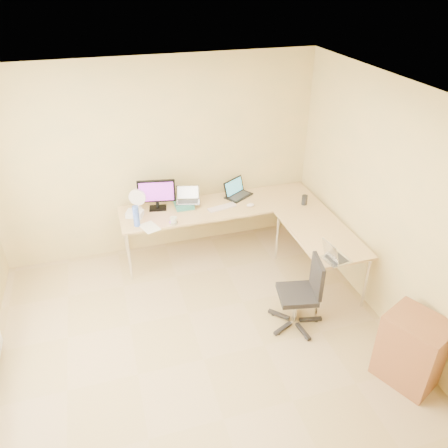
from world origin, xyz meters
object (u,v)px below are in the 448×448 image
object	(u,v)px
monitor	(157,195)
office_chair	(298,288)
mug	(174,221)
laptop_black	(239,189)
desk_fan	(137,200)
laptop_return	(338,252)
keyboard	(222,207)
cabinet	(412,350)
water_bottle	(136,216)
laptop_center	(188,195)
desk_return	(318,257)
desk_main	(221,228)

from	to	relation	value
monitor	office_chair	size ratio (longest dim) A/B	0.56
mug	laptop_black	bearing A→B (deg)	25.25
monitor	laptop_black	world-z (taller)	monitor
desk_fan	laptop_return	world-z (taller)	desk_fan
keyboard	mug	xyz separation A→B (m)	(-0.69, -0.22, 0.04)
laptop_black	desk_fan	bearing A→B (deg)	146.31
keyboard	cabinet	distance (m)	2.81
desk_fan	cabinet	distance (m)	3.60
laptop_black	keyboard	size ratio (longest dim) A/B	0.95
water_bottle	desk_fan	size ratio (longest dim) A/B	0.95
desk_fan	cabinet	world-z (taller)	desk_fan
laptop_black	laptop_return	world-z (taller)	laptop_black
mug	laptop_center	bearing A→B (deg)	56.32
monitor	water_bottle	size ratio (longest dim) A/B	1.81
desk_return	laptop_center	size ratio (longest dim) A/B	4.20
laptop_center	laptop_black	distance (m)	0.73
monitor	mug	world-z (taller)	monitor
desk_fan	desk_return	bearing A→B (deg)	-8.71
laptop_black	office_chair	xyz separation A→B (m)	(0.08, -1.80, -0.35)
desk_fan	desk_main	bearing A→B (deg)	11.13
office_chair	desk_return	bearing A→B (deg)	58.25
office_chair	cabinet	world-z (taller)	office_chair
keyboard	cabinet	size ratio (longest dim) A/B	0.52
keyboard	desk_fan	world-z (taller)	desk_fan
desk_main	laptop_return	world-z (taller)	laptop_return
desk_main	laptop_center	bearing A→B (deg)	164.56
monitor	cabinet	bearing A→B (deg)	-44.73
laptop_center	water_bottle	xyz separation A→B (m)	(-0.71, -0.32, -0.02)
water_bottle	desk_main	bearing A→B (deg)	10.56
laptop_black	cabinet	bearing A→B (deg)	-106.35
desk_return	water_bottle	distance (m)	2.30
laptop_black	desk_main	bearing A→B (deg)	176.56
keyboard	desk_fan	bearing A→B (deg)	152.71
monitor	cabinet	xyz separation A→B (m)	(1.94, -2.77, -0.58)
laptop_black	water_bottle	xyz separation A→B (m)	(-1.44, -0.38, 0.02)
laptop_return	monitor	bearing A→B (deg)	35.52
water_bottle	office_chair	bearing A→B (deg)	-43.02
desk_main	mug	size ratio (longest dim) A/B	27.41
desk_main	office_chair	xyz separation A→B (m)	(0.39, -1.63, 0.14)
laptop_center	monitor	bearing A→B (deg)	-169.95
laptop_black	cabinet	world-z (taller)	laptop_black
desk_fan	laptop_return	size ratio (longest dim) A/B	0.90
mug	cabinet	world-z (taller)	mug
keyboard	office_chair	xyz separation A→B (m)	(0.39, -1.55, -0.24)
monitor	laptop_return	distance (m)	2.39
desk_main	laptop_return	size ratio (longest dim) A/B	8.59
desk_main	cabinet	distance (m)	2.85
desk_fan	office_chair	size ratio (longest dim) A/B	0.32
laptop_return	keyboard	bearing A→B (deg)	21.33
office_chair	mug	bearing A→B (deg)	140.36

